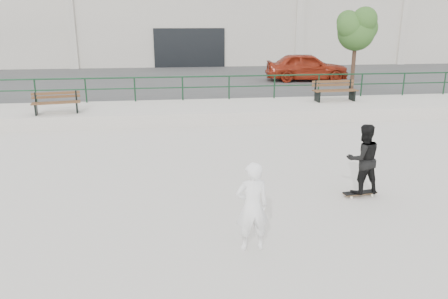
{
  "coord_description": "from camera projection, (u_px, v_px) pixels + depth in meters",
  "views": [
    {
      "loc": [
        -1.61,
        -7.79,
        3.89
      ],
      "look_at": [
        -0.35,
        2.0,
        0.91
      ],
      "focal_mm": 35.0,
      "sensor_mm": 36.0,
      "label": 1
    }
  ],
  "objects": [
    {
      "name": "ground",
      "position": [
        254.0,
        221.0,
        8.72
      ],
      "size": [
        120.0,
        120.0,
        0.0
      ],
      "primitive_type": "plane",
      "color": "beige",
      "rests_on": "ground"
    },
    {
      "name": "ledge",
      "position": [
        209.0,
        112.0,
        17.66
      ],
      "size": [
        30.0,
        3.0,
        0.5
      ],
      "primitive_type": "cube",
      "color": "beige",
      "rests_on": "ground"
    },
    {
      "name": "parking_strip",
      "position": [
        195.0,
        82.0,
        25.73
      ],
      "size": [
        60.0,
        14.0,
        0.5
      ],
      "primitive_type": "cube",
      "color": "#3E3E3E",
      "rests_on": "ground"
    },
    {
      "name": "railing",
      "position": [
        206.0,
        83.0,
        18.61
      ],
      "size": [
        28.0,
        0.06,
        1.03
      ],
      "color": "#14371F",
      "rests_on": "ledge"
    },
    {
      "name": "commercial_building",
      "position": [
        184.0,
        10.0,
        37.77
      ],
      "size": [
        44.2,
        16.33,
        8.0
      ],
      "color": "silver",
      "rests_on": "ground"
    },
    {
      "name": "bench_left",
      "position": [
        56.0,
        103.0,
        16.06
      ],
      "size": [
        1.76,
        0.76,
        0.79
      ],
      "rotation": [
        0.0,
        0.0,
        0.16
      ],
      "color": "#512D1B",
      "rests_on": "ledge"
    },
    {
      "name": "bench_right",
      "position": [
        335.0,
        91.0,
        18.48
      ],
      "size": [
        1.91,
        0.64,
        0.87
      ],
      "rotation": [
        0.0,
        0.0,
        0.05
      ],
      "color": "#512D1B",
      "rests_on": "ledge"
    },
    {
      "name": "tree",
      "position": [
        357.0,
        28.0,
        20.82
      ],
      "size": [
        2.19,
        1.95,
        3.9
      ],
      "color": "#4C3326",
      "rests_on": "parking_strip"
    },
    {
      "name": "red_car",
      "position": [
        307.0,
        67.0,
        24.35
      ],
      "size": [
        4.7,
        2.32,
        1.54
      ],
      "primitive_type": "imported",
      "rotation": [
        0.0,
        0.0,
        1.46
      ],
      "color": "maroon",
      "rests_on": "parking_strip"
    },
    {
      "name": "skateboard",
      "position": [
        360.0,
        193.0,
        9.92
      ],
      "size": [
        0.8,
        0.29,
        0.09
      ],
      "rotation": [
        0.0,
        0.0,
        0.12
      ],
      "color": "black",
      "rests_on": "ground"
    },
    {
      "name": "standing_skater",
      "position": [
        363.0,
        159.0,
        9.68
      ],
      "size": [
        0.8,
        0.64,
        1.59
      ],
      "primitive_type": "imported",
      "rotation": [
        0.0,
        0.0,
        3.2
      ],
      "color": "black",
      "rests_on": "skateboard"
    },
    {
      "name": "seated_skater",
      "position": [
        252.0,
        207.0,
        7.45
      ],
      "size": [
        0.61,
        0.42,
        1.6
      ],
      "primitive_type": "imported",
      "rotation": [
        0.0,
        0.0,
        3.21
      ],
      "color": "white",
      "rests_on": "ground"
    }
  ]
}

